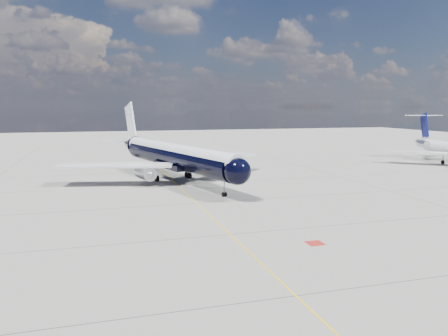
# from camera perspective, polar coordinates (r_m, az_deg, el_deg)

# --- Properties ---
(ground) EXTENTS (320.00, 320.00, 0.00)m
(ground) POSITION_cam_1_polar(r_m,az_deg,el_deg) (77.64, -6.90, -1.49)
(ground) COLOR gray
(ground) RESTS_ON ground
(taxiway_centerline) EXTENTS (0.16, 160.00, 0.01)m
(taxiway_centerline) POSITION_cam_1_polar(r_m,az_deg,el_deg) (72.78, -6.23, -2.11)
(taxiway_centerline) COLOR yellow
(taxiway_centerline) RESTS_ON ground
(red_marking) EXTENTS (1.60, 1.60, 0.01)m
(red_marking) POSITION_cam_1_polar(r_m,az_deg,el_deg) (42.46, 11.80, -9.59)
(red_marking) COLOR maroon
(red_marking) RESTS_ON ground
(main_airliner) EXTENTS (38.00, 47.07, 13.82)m
(main_airliner) POSITION_cam_1_polar(r_m,az_deg,el_deg) (76.85, -6.76, 1.65)
(main_airliner) COLOR black
(main_airliner) RESTS_ON ground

